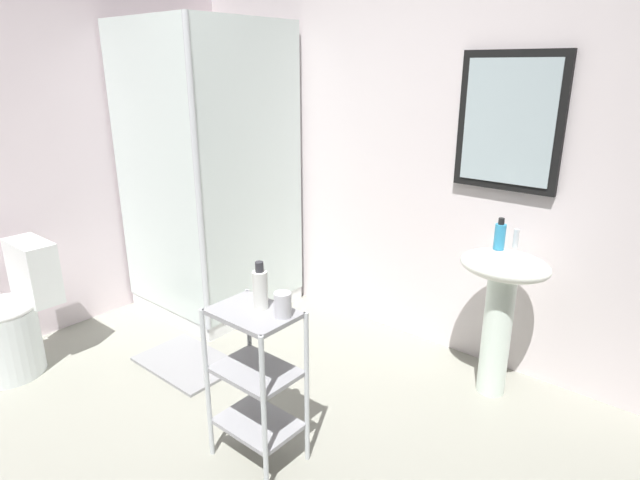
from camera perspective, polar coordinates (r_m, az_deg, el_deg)
wall_back at (r=3.32m, az=10.47°, el=10.10°), size 4.20×0.14×2.50m
shower_stall at (r=3.83m, az=-11.54°, el=-1.05°), size 0.92×0.92×2.00m
pedestal_sink at (r=2.91m, az=19.07°, el=-5.65°), size 0.46×0.37×0.81m
sink_faucet at (r=2.92m, az=20.51°, el=0.18°), size 0.03×0.03×0.10m
toilet at (r=3.54m, az=-30.40°, el=-7.61°), size 0.37×0.49×0.76m
storage_cart at (r=2.38m, az=-6.96°, el=-14.23°), size 0.38×0.28×0.74m
hand_soap_bottle at (r=2.85m, az=18.95°, el=0.44°), size 0.06×0.06×0.17m
lotion_bottle_white at (r=2.21m, az=-6.52°, el=-5.26°), size 0.06×0.06×0.21m
rinse_cup at (r=2.15m, az=-4.07°, el=-7.04°), size 0.07×0.07×0.11m
bath_mat at (r=3.36m, az=-14.22°, el=-12.75°), size 0.60×0.40×0.02m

